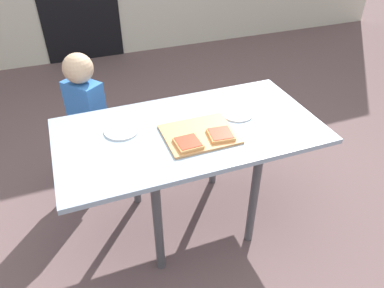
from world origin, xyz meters
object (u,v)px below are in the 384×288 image
at_px(dining_table, 190,140).
at_px(plate_white_left, 122,131).
at_px(pizza_slice_near_right, 221,134).
at_px(pizza_slice_near_left, 188,143).
at_px(plate_white_right, 237,113).
at_px(cutting_board, 200,134).
at_px(child_left, 87,111).

distance_m(dining_table, plate_white_left, 0.37).
bearing_deg(pizza_slice_near_right, pizza_slice_near_left, -176.32).
bearing_deg(dining_table, plate_white_right, 8.23).
distance_m(dining_table, cutting_board, 0.12).
bearing_deg(plate_white_left, plate_white_right, -5.25).
bearing_deg(dining_table, plate_white_left, 163.20).
bearing_deg(dining_table, cutting_board, -68.96).
distance_m(cutting_board, plate_white_right, 0.31).
bearing_deg(pizza_slice_near_right, cutting_board, 145.23).
xyz_separation_m(pizza_slice_near_left, plate_white_left, (-0.29, 0.26, -0.02)).
height_order(pizza_slice_near_right, child_left, child_left).
bearing_deg(plate_white_right, pizza_slice_near_left, -152.37).
relative_size(cutting_board, plate_white_left, 2.01).
bearing_deg(pizza_slice_near_left, pizza_slice_near_right, 3.68).
bearing_deg(plate_white_left, pizza_slice_near_right, -27.46).
distance_m(dining_table, child_left, 0.81).
bearing_deg(cutting_board, plate_white_left, 154.49).
relative_size(pizza_slice_near_right, child_left, 0.15).
xyz_separation_m(dining_table, cutting_board, (0.03, -0.07, 0.08)).
height_order(pizza_slice_near_left, plate_white_left, pizza_slice_near_left).
relative_size(dining_table, cutting_board, 3.82).
distance_m(pizza_slice_near_left, plate_white_left, 0.38).
bearing_deg(child_left, plate_white_left, -75.36).
height_order(dining_table, plate_white_left, plate_white_left).
bearing_deg(child_left, pizza_slice_near_right, -52.01).
xyz_separation_m(pizza_slice_near_left, child_left, (-0.43, 0.79, -0.17)).
height_order(dining_table, plate_white_right, plate_white_right).
bearing_deg(child_left, plate_white_right, -36.78).
bearing_deg(plate_white_right, pizza_slice_near_right, -135.87).
bearing_deg(cutting_board, dining_table, 111.04).
bearing_deg(plate_white_left, dining_table, -16.80).
bearing_deg(pizza_slice_near_left, child_left, 118.24).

